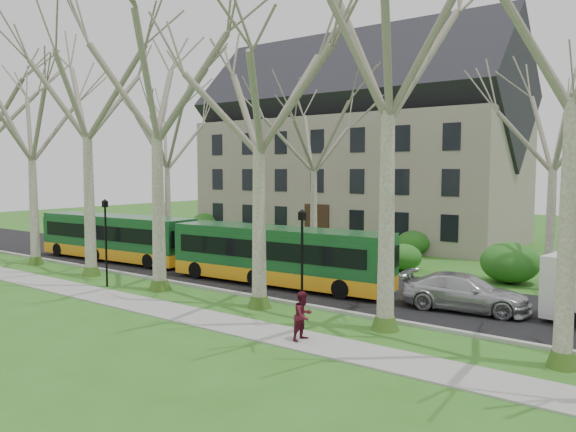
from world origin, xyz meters
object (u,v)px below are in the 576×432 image
object	(u,v)px
sedan	(465,292)
pedestrian_b	(303,316)
bus_lead	(116,237)
bus_follow	(278,255)

from	to	relation	value
sedan	pedestrian_b	distance (m)	7.92
bus_lead	bus_follow	world-z (taller)	bus_follow
pedestrian_b	bus_lead	bearing A→B (deg)	75.95
bus_lead	bus_follow	xyz separation A→B (m)	(13.03, 0.13, 0.01)
sedan	bus_lead	bearing A→B (deg)	84.17
bus_follow	pedestrian_b	distance (m)	9.40
sedan	pedestrian_b	world-z (taller)	pedestrian_b
bus_lead	pedestrian_b	world-z (taller)	bus_lead
bus_lead	bus_follow	distance (m)	13.03
bus_lead	pedestrian_b	xyz separation A→B (m)	(19.41, -6.74, -0.64)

